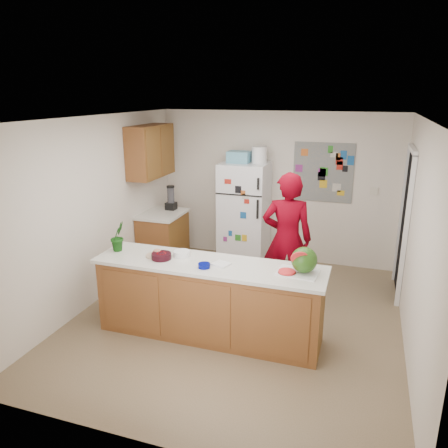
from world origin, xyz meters
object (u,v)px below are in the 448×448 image
(watermelon, at_px, (304,260))
(refrigerator, at_px, (244,214))
(cherry_bowl, at_px, (161,256))
(person, at_px, (287,240))

(watermelon, bearing_deg, refrigerator, 119.52)
(watermelon, xyz_separation_m, cherry_bowl, (-1.64, -0.10, -0.12))
(person, relative_size, watermelon, 6.48)
(watermelon, relative_size, cherry_bowl, 1.21)
(person, bearing_deg, watermelon, 99.20)
(refrigerator, distance_m, watermelon, 2.68)
(person, xyz_separation_m, watermelon, (0.38, -1.08, 0.16))
(refrigerator, distance_m, cherry_bowl, 2.45)
(refrigerator, height_order, watermelon, refrigerator)
(refrigerator, distance_m, person, 1.56)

